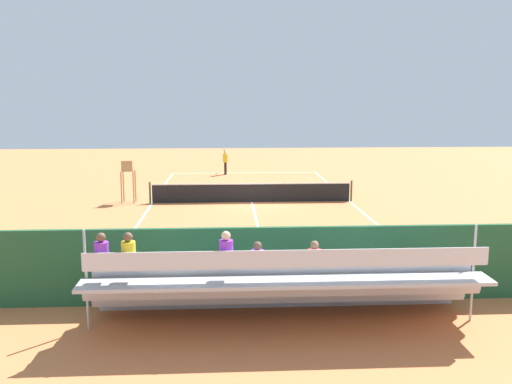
% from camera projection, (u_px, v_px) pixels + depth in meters
% --- Properties ---
extents(ground_plane, '(60.00, 60.00, 0.00)m').
position_uv_depth(ground_plane, '(252.00, 202.00, 28.44)').
color(ground_plane, '#D17542').
extents(court_line_markings, '(10.10, 22.20, 0.01)m').
position_uv_depth(court_line_markings, '(252.00, 202.00, 28.47)').
color(court_line_markings, white).
rests_on(court_line_markings, ground).
extents(tennis_net, '(10.30, 0.10, 1.07)m').
position_uv_depth(tennis_net, '(252.00, 192.00, 28.35)').
color(tennis_net, black).
rests_on(tennis_net, ground).
extents(backdrop_wall, '(18.00, 0.16, 2.00)m').
position_uv_depth(backdrop_wall, '(277.00, 265.00, 14.49)').
color(backdrop_wall, '#235633').
rests_on(backdrop_wall, ground).
extents(bleacher_stand, '(9.06, 2.40, 2.48)m').
position_uv_depth(bleacher_stand, '(276.00, 284.00, 13.16)').
color(bleacher_stand, '#B2B2B7').
rests_on(bleacher_stand, ground).
extents(umpire_chair, '(0.67, 0.67, 2.14)m').
position_uv_depth(umpire_chair, '(128.00, 177.00, 28.07)').
color(umpire_chair, '#A88456').
rests_on(umpire_chair, ground).
extents(courtside_bench, '(1.80, 0.40, 0.93)m').
position_uv_depth(courtside_bench, '(380.00, 271.00, 15.44)').
color(courtside_bench, '#234C2D').
rests_on(courtside_bench, ground).
extents(equipment_bag, '(0.90, 0.36, 0.36)m').
position_uv_depth(equipment_bag, '(313.00, 286.00, 15.27)').
color(equipment_bag, '#334C8C').
rests_on(equipment_bag, ground).
extents(tennis_player, '(0.42, 0.55, 1.93)m').
position_uv_depth(tennis_player, '(225.00, 160.00, 38.28)').
color(tennis_player, black).
rests_on(tennis_player, ground).
extents(tennis_racket, '(0.47, 0.55, 0.03)m').
position_uv_depth(tennis_racket, '(218.00, 173.00, 38.99)').
color(tennis_racket, black).
rests_on(tennis_racket, ground).
extents(tennis_ball_near, '(0.07, 0.07, 0.07)m').
position_uv_depth(tennis_ball_near, '(195.00, 179.00, 36.05)').
color(tennis_ball_near, '#CCDB33').
rests_on(tennis_ball_near, ground).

